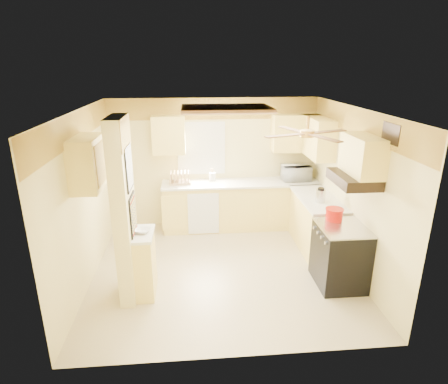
{
  "coord_description": "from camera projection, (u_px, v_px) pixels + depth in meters",
  "views": [
    {
      "loc": [
        -0.45,
        -5.22,
        3.11
      ],
      "look_at": [
        0.05,
        0.35,
        1.18
      ],
      "focal_mm": 30.0,
      "sensor_mm": 36.0,
      "label": 1
    }
  ],
  "objects": [
    {
      "name": "microwave",
      "position": [
        296.0,
        173.0,
        7.27
      ],
      "size": [
        0.55,
        0.38,
        0.3
      ],
      "primitive_type": "imported",
      "rotation": [
        0.0,
        0.0,
        3.17
      ],
      "color": "white",
      "rests_on": "countertop_back"
    },
    {
      "name": "countertop_right",
      "position": [
        318.0,
        199.0,
        6.38
      ],
      "size": [
        0.64,
        1.44,
        0.04
      ],
      "primitive_type": "cube",
      "color": "white",
      "rests_on": "lower_cabinets_right"
    },
    {
      "name": "upper_cab_over_stove",
      "position": [
        363.0,
        155.0,
        4.97
      ],
      "size": [
        0.35,
        0.76,
        0.52
      ],
      "primitive_type": "cube",
      "color": "#FFDB6E",
      "rests_on": "wall_right"
    },
    {
      "name": "vent_grate",
      "position": [
        391.0,
        133.0,
        4.54
      ],
      "size": [
        0.02,
        0.4,
        0.25
      ],
      "primitive_type": "cube",
      "color": "black",
      "rests_on": "wall_right"
    },
    {
      "name": "stove",
      "position": [
        340.0,
        255.0,
        5.44
      ],
      "size": [
        0.68,
        0.77,
        0.92
      ],
      "color": "black",
      "rests_on": "floor"
    },
    {
      "name": "ceiling",
      "position": [
        222.0,
        110.0,
        5.15
      ],
      "size": [
        4.0,
        4.0,
        0.0
      ],
      "primitive_type": "plane",
      "rotation": [
        3.14,
        0.0,
        0.0
      ],
      "color": "white",
      "rests_on": "wall_back"
    },
    {
      "name": "upper_cab_right",
      "position": [
        318.0,
        137.0,
        6.7
      ],
      "size": [
        0.35,
        1.0,
        0.7
      ],
      "primitive_type": "cube",
      "color": "#FFDB6E",
      "rests_on": "wall_right"
    },
    {
      "name": "wall_right",
      "position": [
        352.0,
        191.0,
        5.73
      ],
      "size": [
        0.0,
        3.8,
        3.8
      ],
      "primitive_type": "plane",
      "rotation": [
        1.57,
        0.0,
        -1.57
      ],
      "color": "#ECDB90",
      "rests_on": "floor"
    },
    {
      "name": "utensil_crock",
      "position": [
        212.0,
        177.0,
        7.26
      ],
      "size": [
        0.12,
        0.12,
        0.24
      ],
      "color": "white",
      "rests_on": "countertop_back"
    },
    {
      "name": "kettle",
      "position": [
        321.0,
        195.0,
        6.13
      ],
      "size": [
        0.16,
        0.16,
        0.24
      ],
      "color": "silver",
      "rests_on": "countertop_right"
    },
    {
      "name": "upper_cab_back_left",
      "position": [
        169.0,
        135.0,
        6.92
      ],
      "size": [
        0.6,
        0.35,
        0.7
      ],
      "primitive_type": "cube",
      "color": "#FFDB6E",
      "rests_on": "wall_back"
    },
    {
      "name": "floor",
      "position": [
        223.0,
        269.0,
        5.97
      ],
      "size": [
        4.0,
        4.0,
        0.0
      ],
      "primitive_type": "plane",
      "color": "tan",
      "rests_on": "ground"
    },
    {
      "name": "poster_nashville",
      "position": [
        133.0,
        215.0,
        4.95
      ],
      "size": [
        0.02,
        0.42,
        0.57
      ],
      "color": "black",
      "rests_on": "partition_column"
    },
    {
      "name": "wall_front",
      "position": [
        239.0,
        258.0,
        3.77
      ],
      "size": [
        4.0,
        0.0,
        4.0
      ],
      "primitive_type": "plane",
      "rotation": [
        -1.57,
        0.0,
        0.0
      ],
      "color": "#ECDB90",
      "rests_on": "floor"
    },
    {
      "name": "upper_cab_left_wall",
      "position": [
        88.0,
        163.0,
        4.97
      ],
      "size": [
        0.35,
        0.75,
        0.7
      ],
      "primitive_type": "cube",
      "color": "#FFDB6E",
      "rests_on": "wall_left"
    },
    {
      "name": "ceiling_fan",
      "position": [
        307.0,
        133.0,
        4.65
      ],
      "size": [
        1.15,
        1.15,
        0.26
      ],
      "color": "gold",
      "rests_on": "ceiling"
    },
    {
      "name": "dishwasher_panel",
      "position": [
        203.0,
        214.0,
        7.02
      ],
      "size": [
        0.58,
        0.02,
        0.8
      ],
      "primitive_type": "cube",
      "color": "white",
      "rests_on": "lower_cabinets_back"
    },
    {
      "name": "ceiling_light_panel",
      "position": [
        226.0,
        109.0,
        5.65
      ],
      "size": [
        1.35,
        0.95,
        0.06
      ],
      "color": "brown",
      "rests_on": "ceiling"
    },
    {
      "name": "poster_menu",
      "position": [
        129.0,
        168.0,
        4.74
      ],
      "size": [
        0.02,
        0.42,
        0.57
      ],
      "color": "black",
      "rests_on": "partition_column"
    },
    {
      "name": "ledge_top",
      "position": [
        143.0,
        234.0,
        5.05
      ],
      "size": [
        0.28,
        0.58,
        0.04
      ],
      "primitive_type": "cube",
      "color": "white",
      "rests_on": "partition_ledge"
    },
    {
      "name": "partition_column",
      "position": [
        124.0,
        212.0,
        4.93
      ],
      "size": [
        0.2,
        0.7,
        2.5
      ],
      "primitive_type": "cube",
      "color": "#ECDB90",
      "rests_on": "floor"
    },
    {
      "name": "range_hood",
      "position": [
        354.0,
        179.0,
        5.07
      ],
      "size": [
        0.5,
        0.76,
        0.14
      ],
      "primitive_type": "cube",
      "color": "black",
      "rests_on": "upper_cab_over_stove"
    },
    {
      "name": "countertop_back",
      "position": [
        241.0,
        183.0,
        7.21
      ],
      "size": [
        3.04,
        0.64,
        0.04
      ],
      "primitive_type": "cube",
      "color": "white",
      "rests_on": "lower_cabinets_back"
    },
    {
      "name": "dutch_oven",
      "position": [
        334.0,
        214.0,
        5.5
      ],
      "size": [
        0.26,
        0.26,
        0.18
      ],
      "color": "#BA1007",
      "rests_on": "stove"
    },
    {
      "name": "lower_cabinets_back",
      "position": [
        241.0,
        206.0,
        7.37
      ],
      "size": [
        3.0,
        0.6,
        0.9
      ],
      "primitive_type": "cube",
      "color": "#FFDB6E",
      "rests_on": "floor"
    },
    {
      "name": "dish_rack",
      "position": [
        180.0,
        179.0,
        7.09
      ],
      "size": [
        0.41,
        0.32,
        0.22
      ],
      "color": "tan",
      "rests_on": "countertop_back"
    },
    {
      "name": "upper_cab_back_right",
      "position": [
        296.0,
        133.0,
        7.12
      ],
      "size": [
        0.9,
        0.35,
        0.7
      ],
      "primitive_type": "cube",
      "color": "#FFDB6E",
      "rests_on": "wall_back"
    },
    {
      "name": "lower_cabinets_right",
      "position": [
        316.0,
        224.0,
        6.53
      ],
      "size": [
        0.6,
        1.4,
        0.9
      ],
      "primitive_type": "cube",
      "color": "#FFDB6E",
      "rests_on": "floor"
    },
    {
      "name": "wallpaper_border",
      "position": [
        214.0,
        109.0,
        6.99
      ],
      "size": [
        4.0,
        0.02,
        0.4
      ],
      "primitive_type": "cube",
      "color": "yellow",
      "rests_on": "wall_back"
    },
    {
      "name": "wall_left",
      "position": [
        84.0,
        199.0,
        5.39
      ],
      "size": [
        0.0,
        3.8,
        3.8
      ],
      "primitive_type": "plane",
      "rotation": [
        1.57,
        0.0,
        1.57
      ],
      "color": "#ECDB90",
      "rests_on": "floor"
    },
    {
      "name": "wall_back",
      "position": [
        214.0,
        163.0,
        7.35
      ],
      "size": [
        4.0,
        0.0,
        4.0
      ],
      "primitive_type": "plane",
      "rotation": [
        1.57,
        0.0,
        0.0
      ],
      "color": "#ECDB90",
      "rests_on": "floor"
    },
    {
      "name": "partition_ledge",
      "position": [
        145.0,
        265.0,
        5.21
      ],
      "size": [
        0.25,
        0.55,
        0.9
      ],
      "primitive_type": "cube",
      "color": "#FFDB6E",
      "rests_on": "floor"
    },
    {
      "name": "window",
      "position": [
        201.0,
        148.0,
        7.22
      ],
      "size": [
        0.92,
        0.02,
        1.02
      ],
      "color": "white",
      "rests_on": "wall_back"
    },
    {
      "name": "bowl",
      "position": [
        143.0,
        231.0,
        5.05
      ],
      "size": [
        0.26,
        0.26,
        0.05
      ],
      "primitive_type": "imported",
      "rotation": [
        0.0,
        0.0,
        -0.29
      ],
      "color": "white",
      "rests_on": "ledge_top"
    }
  ]
}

